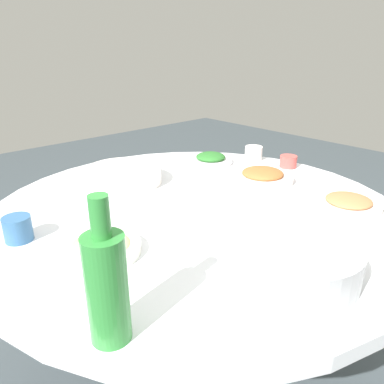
# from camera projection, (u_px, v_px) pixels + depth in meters

# --- Properties ---
(ground) EXTENTS (8.00, 8.00, 0.00)m
(ground) POSITION_uv_depth(u_px,v_px,m) (195.00, 380.00, 1.48)
(ground) COLOR #3B4449
(round_dining_table) EXTENTS (1.32, 1.32, 0.76)m
(round_dining_table) POSITION_uv_depth(u_px,v_px,m) (196.00, 234.00, 1.24)
(round_dining_table) COLOR #99999E
(round_dining_table) RESTS_ON ground
(rice_bowl) EXTENTS (0.28, 0.28, 0.09)m
(rice_bowl) POSITION_uv_depth(u_px,v_px,m) (297.00, 260.00, 0.82)
(rice_bowl) COLOR #B2B5BA
(rice_bowl) RESTS_ON round_dining_table
(soup_bowl) EXTENTS (0.29, 0.30, 0.06)m
(soup_bowl) POSITION_uv_depth(u_px,v_px,m) (124.00, 176.00, 1.40)
(soup_bowl) COLOR white
(soup_bowl) RESTS_ON round_dining_table
(dish_noodles) EXTENTS (0.20, 0.20, 0.04)m
(dish_noodles) POSITION_uv_depth(u_px,v_px,m) (101.00, 248.00, 0.93)
(dish_noodles) COLOR white
(dish_noodles) RESTS_ON round_dining_table
(dish_tofu_braise) EXTENTS (0.20, 0.20, 0.04)m
(dish_tofu_braise) POSITION_uv_depth(u_px,v_px,m) (348.00, 203.00, 1.20)
(dish_tofu_braise) COLOR silver
(dish_tofu_braise) RESTS_ON round_dining_table
(dish_greens) EXTENTS (0.19, 0.19, 0.05)m
(dish_greens) POSITION_uv_depth(u_px,v_px,m) (211.00, 159.00, 1.64)
(dish_greens) COLOR silver
(dish_greens) RESTS_ON round_dining_table
(dish_stirfry) EXTENTS (0.23, 0.23, 0.05)m
(dish_stirfry) POSITION_uv_depth(u_px,v_px,m) (263.00, 176.00, 1.42)
(dish_stirfry) COLOR silver
(dish_stirfry) RESTS_ON round_dining_table
(green_bottle) EXTENTS (0.07, 0.07, 0.28)m
(green_bottle) POSITION_uv_depth(u_px,v_px,m) (107.00, 285.00, 0.63)
(green_bottle) COLOR #308538
(green_bottle) RESTS_ON round_dining_table
(tea_cup_near) EXTENTS (0.07, 0.07, 0.05)m
(tea_cup_near) POSITION_uv_depth(u_px,v_px,m) (288.00, 161.00, 1.58)
(tea_cup_near) COLOR #C74C46
(tea_cup_near) RESTS_ON round_dining_table
(tea_cup_far) EXTENTS (0.07, 0.07, 0.07)m
(tea_cup_far) POSITION_uv_depth(u_px,v_px,m) (18.00, 229.00, 0.99)
(tea_cup_far) COLOR #325E8E
(tea_cup_far) RESTS_ON round_dining_table
(tea_cup_side) EXTENTS (0.08, 0.08, 0.06)m
(tea_cup_side) POSITION_uv_depth(u_px,v_px,m) (254.00, 153.00, 1.68)
(tea_cup_side) COLOR white
(tea_cup_side) RESTS_ON round_dining_table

